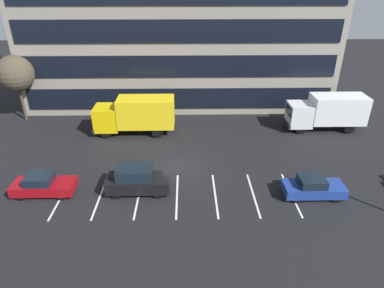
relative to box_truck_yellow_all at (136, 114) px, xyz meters
name	(u,v)px	position (x,y,z in m)	size (l,w,h in m)	color
ground_plane	(178,168)	(4.24, -6.90, -2.08)	(120.00, 120.00, 0.00)	black
office_building	(179,8)	(4.24, 11.05, 8.72)	(35.07, 12.73, 21.60)	gray
lot_markings	(177,195)	(4.24, -10.75, -2.08)	(16.94, 5.40, 0.01)	silver
box_truck_yellow_all	(136,114)	(0.00, 0.00, 0.00)	(7.98, 2.64, 3.70)	yellow
box_truck_white	(328,111)	(19.31, 0.59, -0.05)	(7.80, 2.58, 3.62)	white
sedan_navy	(313,187)	(14.06, -10.96, -1.35)	(4.34, 1.82, 1.55)	navy
sedan_maroon	(43,185)	(-5.50, -10.31, -1.33)	(4.41, 1.85, 1.58)	maroon
suv_black	(137,180)	(1.34, -10.20, -1.08)	(4.58, 1.94, 2.07)	black
bare_tree	(15,74)	(-12.76, 3.68, 3.08)	(3.77, 3.77, 7.07)	#473323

